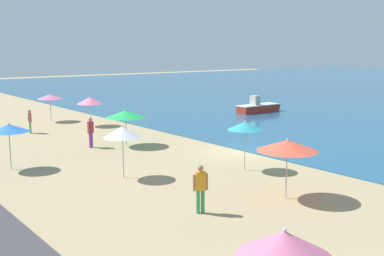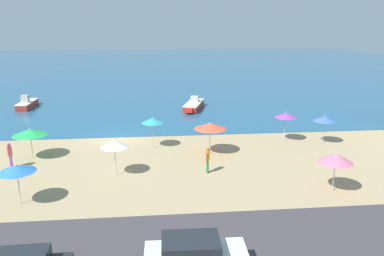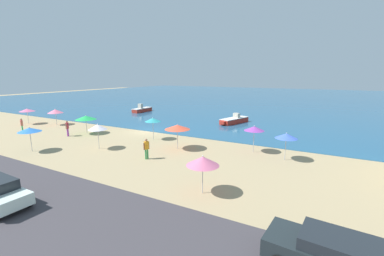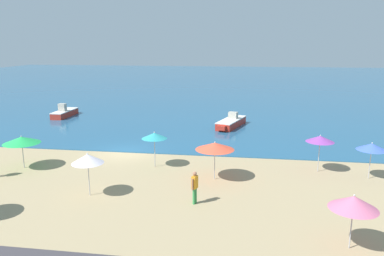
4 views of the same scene
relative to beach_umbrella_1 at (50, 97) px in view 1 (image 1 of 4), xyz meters
name	(u,v)px [view 1 (image 1 of 4)]	position (x,y,z in m)	size (l,w,h in m)	color
ground_plane	(243,151)	(17.99, 4.33, -2.01)	(160.00, 160.00, 0.00)	tan
beach_umbrella_1	(50,97)	(0.00, 0.00, 0.00)	(2.02, 2.02, 2.27)	#B2B2B7
beach_umbrella_2	(126,114)	(12.40, -0.15, -0.06)	(2.43, 2.43, 2.24)	#B2B2B7
beach_umbrella_4	(90,101)	(4.07, 1.55, -0.07)	(2.02, 2.02, 2.27)	#B2B2B7
beach_umbrella_5	(9,128)	(13.99, -7.57, 0.04)	(1.97, 1.97, 2.31)	#B2B2B7
beach_umbrella_6	(287,145)	(25.38, -0.42, 0.12)	(2.39, 2.39, 2.42)	#B2B2B7
beach_umbrella_7	(123,132)	(18.75, -3.97, 0.12)	(1.75, 1.75, 2.46)	#B2B2B7
beach_umbrella_8	(284,244)	(31.60, -7.62, 0.02)	(1.96, 1.96, 2.37)	#B2B2B7
beach_umbrella_9	(245,126)	(21.13, 1.40, 0.17)	(1.73, 1.73, 2.45)	#B2B2B7
bather_0	(200,186)	(24.67, -4.20, -1.01)	(0.33, 0.54, 1.77)	#38934C
bather_1	(91,131)	(11.59, -2.10, -0.99)	(0.38, 0.49, 1.81)	purple
bather_2	(30,120)	(4.47, -3.26, -1.08)	(0.54, 0.33, 1.66)	#38AA5E
skiff_nearshore	(258,108)	(6.61, 17.14, -1.53)	(1.38, 4.76, 1.56)	#AE3022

